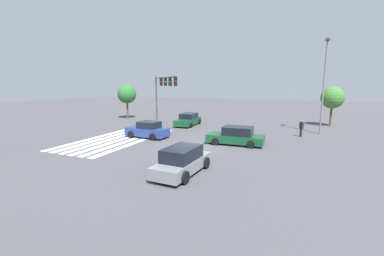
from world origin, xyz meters
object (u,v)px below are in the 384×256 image
at_px(car_4, 148,130).
at_px(street_light_pole_a, 324,79).
at_px(car_2, 182,161).
at_px(tree_corner_a, 332,98).
at_px(traffic_signal_mast, 163,88).
at_px(tree_corner_b, 127,94).
at_px(car_0, 188,120).
at_px(car_1, 236,136).
at_px(pedestrian, 301,127).

bearing_deg(car_4, street_light_pole_a, -147.13).
bearing_deg(car_2, tree_corner_a, -20.25).
relative_size(traffic_signal_mast, tree_corner_b, 1.21).
xyz_separation_m(street_light_pole_a, tree_corner_a, (-5.80, 1.45, -2.09)).
bearing_deg(car_0, street_light_pole_a, 88.87).
relative_size(traffic_signal_mast, car_1, 1.25).
bearing_deg(car_2, street_light_pole_a, -23.31).
relative_size(car_1, car_4, 1.13).
relative_size(car_4, street_light_pole_a, 0.45).
bearing_deg(car_1, car_0, -45.71).
bearing_deg(car_1, traffic_signal_mast, -24.12).
relative_size(car_4, tree_corner_b, 0.85).
relative_size(car_0, car_1, 1.00).
bearing_deg(traffic_signal_mast, pedestrian, 51.93).
distance_m(pedestrian, tree_corner_a, 9.11).
relative_size(car_1, tree_corner_b, 0.97).
distance_m(car_1, tree_corner_b, 21.46).
xyz_separation_m(car_4, street_light_pole_a, (-8.45, 15.47, 4.86)).
bearing_deg(car_0, tree_corner_a, 108.31).
bearing_deg(traffic_signal_mast, car_4, -36.11).
relative_size(car_1, pedestrian, 2.89).
height_order(traffic_signal_mast, car_2, traffic_signal_mast).
bearing_deg(car_1, car_4, 2.08).
xyz_separation_m(car_4, tree_corner_a, (-14.24, 16.91, 2.77)).
height_order(pedestrian, street_light_pole_a, street_light_pole_a).
distance_m(car_1, car_2, 8.45).
relative_size(car_2, pedestrian, 2.76).
bearing_deg(car_0, traffic_signal_mast, -21.55).
bearing_deg(street_light_pole_a, tree_corner_b, -94.57).
bearing_deg(tree_corner_a, car_0, -69.58).
relative_size(pedestrian, tree_corner_b, 0.33).
xyz_separation_m(car_0, tree_corner_b, (-2.31, -10.91, 2.91)).
bearing_deg(tree_corner_b, pedestrian, 79.62).
bearing_deg(car_1, car_2, 80.53).
height_order(car_0, car_2, car_2).
xyz_separation_m(car_2, pedestrian, (-13.95, 6.30, 0.18)).
xyz_separation_m(traffic_signal_mast, car_0, (-3.82, 1.35, -3.96)).
xyz_separation_m(pedestrian, street_light_pole_a, (-2.33, 1.79, 4.65)).
xyz_separation_m(car_2, tree_corner_a, (-22.08, 9.54, 2.74)).
distance_m(traffic_signal_mast, pedestrian, 14.94).
height_order(car_1, tree_corner_b, tree_corner_b).
relative_size(traffic_signal_mast, car_4, 1.42).
distance_m(pedestrian, street_light_pole_a, 5.50).
xyz_separation_m(car_0, street_light_pole_a, (-0.25, 14.80, 4.88)).
bearing_deg(tree_corner_b, car_2, 43.86).
xyz_separation_m(street_light_pole_a, tree_corner_b, (-2.06, -25.71, -1.97)).
height_order(car_0, car_4, car_4).
bearing_deg(car_0, car_2, 20.62).
xyz_separation_m(traffic_signal_mast, tree_corner_a, (-9.87, 17.60, -1.17)).
distance_m(street_light_pole_a, tree_corner_b, 25.87).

